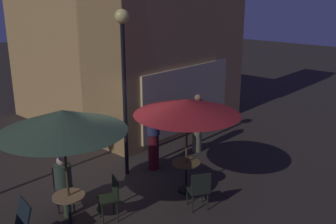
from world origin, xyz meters
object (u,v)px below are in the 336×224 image
Objects in this scene: cafe_table_0 at (69,206)px; patron_standing_1 at (197,123)px; patio_umbrella_1 at (187,107)px; street_lamp_near_corner at (123,59)px; patron_seated_0 at (64,180)px; patron_standing_2 at (153,138)px; cafe_chair_0 at (63,184)px; cafe_chair_1 at (112,195)px; cafe_table_1 at (186,171)px; patio_umbrella_0 at (62,121)px; cafe_chair_2 at (199,188)px.

patron_standing_1 reaches higher than cafe_table_0.
street_lamp_near_corner is at bearing 99.74° from patio_umbrella_1.
patron_standing_2 reaches higher than patron_seated_0.
cafe_table_0 is 0.78× the size of cafe_chair_0.
cafe_chair_1 is (-1.96, 0.38, -1.53)m from patio_umbrella_1.
patio_umbrella_1 reaches higher than cafe_chair_1.
cafe_table_1 is at bearing -15.27° from cafe_table_0.
patron_standing_2 is (0.39, 1.44, -1.22)m from patio_umbrella_1.
patio_umbrella_0 is 1.91m from cafe_chair_0.
patron_standing_1 is 1.00× the size of patron_standing_2.
street_lamp_near_corner is at bearing 125.45° from patron_seated_0.
patio_umbrella_0 is at bearing 99.47° from patron_standing_2.
cafe_chair_0 is 0.54× the size of patron_standing_1.
patio_umbrella_0 is 2.69× the size of cafe_chair_1.
cafe_chair_0 reaches higher than cafe_chair_1.
patio_umbrella_0 reaches higher than patron_standing_2.
patron_standing_2 is (0.86, 2.18, 0.35)m from cafe_chair_2.
patron_standing_2 is at bearing 114.31° from cafe_chair_0.
cafe_chair_1 is 0.73× the size of patron_seated_0.
patio_umbrella_1 is 1.92m from patron_standing_2.
cafe_table_0 is 3.23m from patron_standing_2.
street_lamp_near_corner is 3.27m from cafe_chair_1.
cafe_chair_0 is 1.21m from cafe_chair_1.
cafe_chair_0 is at bearing 85.18° from patron_standing_2.
street_lamp_near_corner is at bearing 99.74° from cafe_table_1.
patio_umbrella_1 reaches higher than cafe_chair_0.
street_lamp_near_corner is 5.70× the size of cafe_table_0.
cafe_chair_2 is at bearing 168.06° from cafe_chair_1.
cafe_chair_0 reaches higher than cafe_chair_2.
cafe_table_0 is at bearing -157.71° from street_lamp_near_corner.
cafe_table_1 is 2.81m from cafe_chair_0.
cafe_table_1 is 1.53m from patron_standing_2.
street_lamp_near_corner is 2.40× the size of patron_standing_2.
patio_umbrella_0 is 1.91m from cafe_chair_1.
patio_umbrella_1 is 1.79m from cafe_chair_2.
cafe_table_1 is 0.31× the size of patio_umbrella_1.
patio_umbrella_0 is (-2.44, -1.00, -0.75)m from street_lamp_near_corner.
street_lamp_near_corner is at bearing 22.29° from patio_umbrella_0.
street_lamp_near_corner is at bearing 122.39° from cafe_chair_0.
patio_umbrella_0 is (-0.00, 0.00, 1.77)m from cafe_table_0.
patron_standing_1 is at bearing 31.90° from patio_umbrella_1.
patron_seated_0 is (0.32, 0.66, 0.22)m from cafe_table_0.
patron_standing_2 is at bearing 12.39° from patio_umbrella_0.
cafe_table_0 is at bearing -0.00° from patron_seated_0.
cafe_chair_0 is (-2.36, 1.53, 0.05)m from cafe_table_1.
patron_standing_2 is at bearing 12.39° from cafe_table_0.
cafe_table_0 is 0.42× the size of patron_standing_2.
patron_standing_1 is at bearing -96.40° from patron_standing_2.
cafe_chair_1 is at bearing 168.99° from patio_umbrella_1.
cafe_chair_2 is (-0.47, -0.75, 0.01)m from cafe_table_1.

